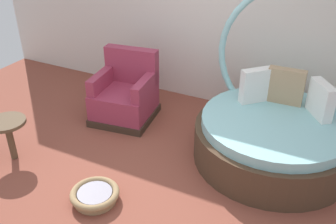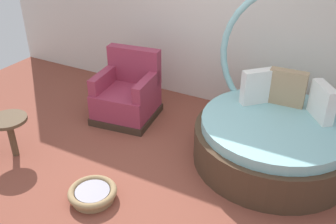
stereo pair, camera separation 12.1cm
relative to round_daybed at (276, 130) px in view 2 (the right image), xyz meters
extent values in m
cube|color=brown|center=(-1.05, -1.02, -0.40)|extent=(8.00, 8.00, 0.02)
cube|color=silver|center=(-1.05, 1.06, 1.10)|extent=(8.00, 0.12, 2.96)
cylinder|color=#473323|center=(0.00, -0.07, -0.17)|extent=(1.84, 1.84, 0.44)
cylinder|color=#8CC6CC|center=(0.00, -0.07, 0.11)|extent=(1.69, 1.69, 0.12)
torus|color=#8CC6CC|center=(0.00, 0.43, 0.69)|extent=(1.83, 0.08, 1.83)
cube|color=white|center=(0.41, 0.22, 0.37)|extent=(0.33, 0.40, 0.40)
cube|color=tan|center=(-0.02, 0.37, 0.39)|extent=(0.44, 0.14, 0.44)
cube|color=white|center=(-0.33, 0.25, 0.38)|extent=(0.38, 0.39, 0.42)
cube|color=#38281E|center=(-2.07, -0.05, -0.34)|extent=(0.90, 0.90, 0.10)
cube|color=#99334C|center=(-2.07, -0.05, -0.12)|extent=(0.86, 0.86, 0.34)
cube|color=#99334C|center=(-2.12, 0.26, 0.30)|extent=(0.77, 0.26, 0.50)
cube|color=#99334C|center=(-2.39, -0.09, 0.16)|extent=(0.21, 0.69, 0.22)
cube|color=#99334C|center=(-1.76, 0.00, 0.16)|extent=(0.21, 0.69, 0.22)
cylinder|color=#9E7F56|center=(-1.45, -1.62, -0.36)|extent=(0.44, 0.44, 0.06)
torus|color=#9E7F56|center=(-1.45, -1.62, -0.29)|extent=(0.51, 0.51, 0.07)
cylinder|color=gray|center=(-1.45, -1.62, -0.30)|extent=(0.36, 0.36, 0.05)
cylinder|color=brown|center=(-2.77, -1.45, -0.15)|extent=(0.08, 0.08, 0.48)
cylinder|color=brown|center=(-2.77, -1.45, 0.11)|extent=(0.44, 0.44, 0.04)
camera|label=1|loc=(0.57, -3.95, 2.39)|focal=40.75mm
camera|label=2|loc=(0.68, -3.89, 2.39)|focal=40.75mm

